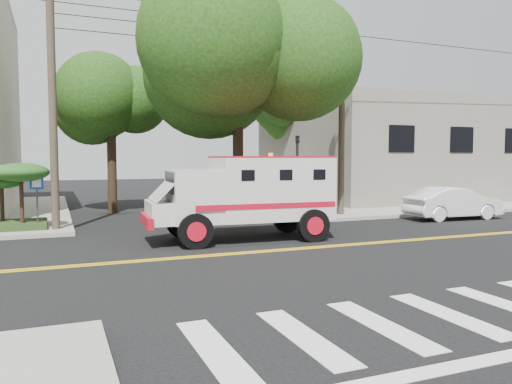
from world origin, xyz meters
name	(u,v)px	position (x,y,z in m)	size (l,w,h in m)	color
ground	(267,251)	(0.00, 0.00, 0.00)	(100.00, 100.00, 0.00)	black
sidewalk_ne	(377,198)	(13.50, 13.50, 0.07)	(17.00, 17.00, 0.15)	gray
building_right	(392,150)	(15.00, 14.00, 3.15)	(14.00, 12.00, 6.00)	slate
utility_pole_left	(53,106)	(-5.60, 6.00, 4.50)	(0.28, 0.28, 9.00)	#382D23
utility_pole_right	(342,117)	(6.30, 6.20, 4.50)	(0.28, 0.28, 9.00)	#382D23
tree_main	(250,47)	(1.94, 6.21, 7.20)	(6.08, 5.70, 9.85)	black
tree_left	(118,94)	(-2.68, 11.79, 5.73)	(4.48, 4.20, 7.70)	black
tree_right	(296,104)	(8.84, 15.77, 6.09)	(4.80, 4.50, 8.20)	black
traffic_signal	(297,169)	(3.80, 5.60, 2.23)	(0.15, 0.18, 3.60)	#3F3F42
accessibility_sign	(37,195)	(-6.20, 6.17, 1.37)	(0.45, 0.10, 2.02)	#3F3F42
armored_truck	(248,192)	(0.26, 2.13, 1.56)	(6.13, 2.71, 2.74)	silver
parked_sedan	(453,203)	(10.51, 3.80, 0.71)	(1.49, 4.28, 1.41)	silver
pedestrian_a	(312,192)	(5.50, 7.40, 1.09)	(0.69, 0.45, 1.88)	gray
pedestrian_b	(297,192)	(5.58, 9.07, 0.98)	(0.81, 0.63, 1.67)	gray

